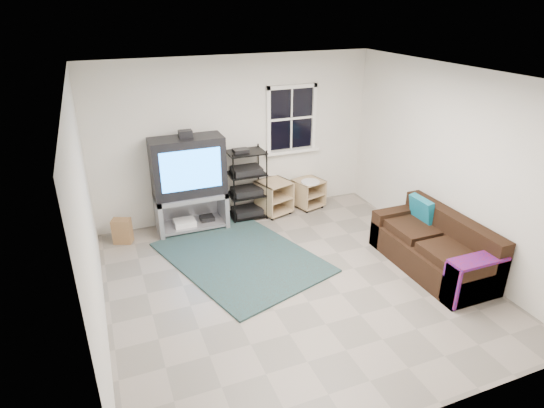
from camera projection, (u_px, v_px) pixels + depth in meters
name	position (u px, v px, depth m)	size (l,w,h in m)	color
room	(291.00, 123.00, 7.52)	(4.60, 4.62, 4.60)	gray
tv_unit	(189.00, 176.00, 6.93)	(1.09, 0.54, 1.60)	gray
av_rack	(247.00, 188.00, 7.45)	(0.59, 0.43, 1.19)	black
side_table_left	(273.00, 196.00, 7.69)	(0.61, 0.61, 0.58)	tan
side_table_right	(307.00, 191.00, 7.93)	(0.55, 0.55, 0.52)	tan
sofa	(435.00, 249.00, 6.10)	(0.79, 1.79, 0.82)	black
shag_rug	(241.00, 257.00, 6.43)	(1.68, 2.32, 0.03)	black
paper_bag	(122.00, 231.00, 6.78)	(0.27, 0.17, 0.38)	#926241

